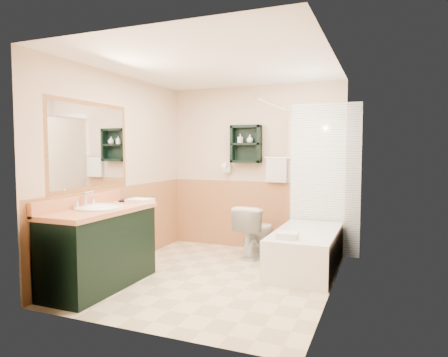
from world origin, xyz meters
TOP-DOWN VIEW (x-y plane):
  - floor at (0.00, 0.00)m, footprint 3.00×3.00m
  - back_wall at (0.00, 1.52)m, footprint 2.60×0.04m
  - left_wall at (-1.32, 0.00)m, footprint 0.04×3.00m
  - right_wall at (1.32, 0.00)m, footprint 0.04×3.00m
  - ceiling at (0.00, 0.00)m, footprint 2.60×3.00m
  - wainscot_left at (-1.29, 0.00)m, footprint 2.98×2.98m
  - wainscot_back at (0.00, 1.49)m, footprint 2.58×2.58m
  - mirror_frame at (-1.27, -0.55)m, footprint 1.30×1.30m
  - mirror_glass at (-1.27, -0.55)m, footprint 1.20×1.20m
  - tile_right at (1.28, 0.75)m, footprint 1.50×1.50m
  - tile_back at (1.03, 1.48)m, footprint 0.95×0.95m
  - tile_accent at (1.27, 0.75)m, footprint 1.50×1.50m
  - wall_shelf at (-0.10, 1.41)m, footprint 0.45×0.15m
  - hair_dryer at (-0.40, 1.43)m, footprint 0.10×0.24m
  - towel_bar at (0.35, 1.45)m, footprint 0.40×0.06m
  - curtain_rod at (0.53, 0.75)m, footprint 0.03×1.60m
  - shower_curtain at (0.53, 0.92)m, footprint 1.05×1.05m
  - vanity at (-0.99, -0.75)m, footprint 0.59×1.33m
  - bathtub at (0.93, 0.69)m, footprint 0.72×1.50m
  - toilet at (0.17, 1.05)m, footprint 0.50×0.76m
  - counter_towel at (-0.89, -0.15)m, footprint 0.28×0.22m
  - vanity_book at (-1.16, -0.16)m, footprint 0.16×0.08m
  - tub_towel at (0.81, 0.17)m, footprint 0.23×0.19m
  - soap_bottle_a at (-0.18, 1.40)m, footprint 0.09×0.14m
  - soap_bottle_b at (-0.04, 1.40)m, footprint 0.12×0.14m

SIDE VIEW (x-z plane):
  - floor at x=0.00m, z-range 0.00..0.00m
  - bathtub at x=0.93m, z-range 0.00..0.48m
  - toilet at x=0.17m, z-range 0.00..0.70m
  - vanity at x=-0.99m, z-range 0.00..0.84m
  - wainscot_left at x=-1.29m, z-range 0.00..1.00m
  - wainscot_back at x=0.00m, z-range 0.00..1.00m
  - tub_towel at x=0.81m, z-range 0.48..0.55m
  - counter_towel at x=-0.89m, z-range 0.84..0.88m
  - vanity_book at x=-1.16m, z-range 0.84..1.07m
  - tile_right at x=1.28m, z-range 0.00..2.10m
  - tile_back at x=1.03m, z-range 0.00..2.10m
  - shower_curtain at x=0.53m, z-range 0.30..2.00m
  - back_wall at x=0.00m, z-range 0.00..2.40m
  - left_wall at x=-1.32m, z-range 0.00..2.40m
  - right_wall at x=1.32m, z-range 0.00..2.40m
  - hair_dryer at x=-0.40m, z-range 1.11..1.29m
  - towel_bar at x=0.35m, z-range 1.15..1.55m
  - mirror_frame at x=-1.27m, z-range 1.00..2.00m
  - mirror_glass at x=-1.27m, z-range 1.05..1.95m
  - wall_shelf at x=-0.10m, z-range 1.27..1.83m
  - soap_bottle_a at x=-0.18m, z-range 1.56..1.63m
  - soap_bottle_b at x=-0.04m, z-range 1.56..1.66m
  - tile_accent at x=1.27m, z-range 1.85..1.95m
  - curtain_rod at x=0.53m, z-range 1.98..2.02m
  - ceiling at x=0.00m, z-range 2.40..2.44m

